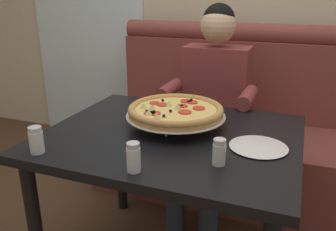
# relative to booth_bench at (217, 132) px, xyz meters

# --- Properties ---
(booth_bench) EXTENTS (1.58, 0.78, 1.13)m
(booth_bench) POSITION_rel_booth_bench_xyz_m (0.00, 0.00, 0.00)
(booth_bench) COLOR brown
(booth_bench) RESTS_ON ground_plane
(dining_table) EXTENTS (1.10, 0.91, 0.74)m
(dining_table) POSITION_rel_booth_bench_xyz_m (0.00, -0.92, 0.25)
(dining_table) COLOR black
(dining_table) RESTS_ON ground_plane
(diner_main) EXTENTS (0.54, 0.64, 1.27)m
(diner_main) POSITION_rel_booth_bench_xyz_m (0.01, -0.27, 0.31)
(diner_main) COLOR #2D3342
(diner_main) RESTS_ON ground_plane
(pizza) EXTENTS (0.46, 0.46, 0.11)m
(pizza) POSITION_rel_booth_bench_xyz_m (-0.01, -0.84, 0.42)
(pizza) COLOR silver
(pizza) RESTS_ON dining_table
(shaker_oregano) EXTENTS (0.06, 0.06, 0.11)m
(shaker_oregano) POSITION_rel_booth_bench_xyz_m (-0.42, -1.30, 0.39)
(shaker_oregano) COLOR white
(shaker_oregano) RESTS_ON dining_table
(shaker_parmesan) EXTENTS (0.05, 0.05, 0.11)m
(shaker_parmesan) POSITION_rel_booth_bench_xyz_m (-0.00, -1.30, 0.39)
(shaker_parmesan) COLOR white
(shaker_parmesan) RESTS_ON dining_table
(shaker_pepper_flakes) EXTENTS (0.05, 0.05, 0.10)m
(shaker_pepper_flakes) POSITION_rel_booth_bench_xyz_m (0.26, -1.14, 0.38)
(shaker_pepper_flakes) COLOR white
(shaker_pepper_flakes) RESTS_ON dining_table
(plate_near_left) EXTENTS (0.23, 0.23, 0.02)m
(plate_near_left) POSITION_rel_booth_bench_xyz_m (0.38, -0.94, 0.35)
(plate_near_left) COLOR white
(plate_near_left) RESTS_ON dining_table
(patio_chair) EXTENTS (0.42, 0.43, 0.86)m
(patio_chair) POSITION_rel_booth_bench_xyz_m (-1.41, 1.14, 0.13)
(patio_chair) COLOR black
(patio_chair) RESTS_ON ground_plane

